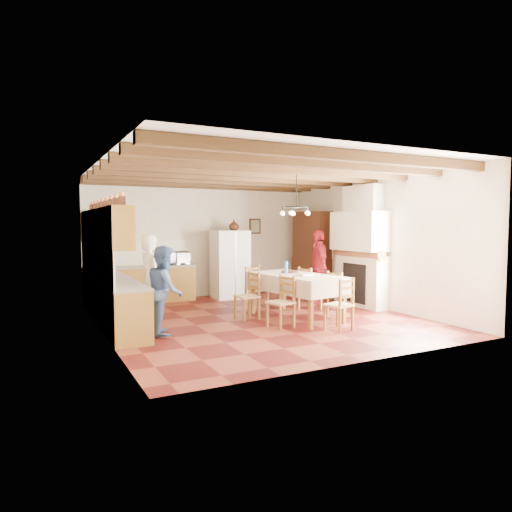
{
  "coord_description": "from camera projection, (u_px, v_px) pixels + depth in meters",
  "views": [
    {
      "loc": [
        -4.16,
        -8.12,
        1.91
      ],
      "look_at": [
        0.1,
        0.3,
        1.25
      ],
      "focal_mm": 32.0,
      "sensor_mm": 36.0,
      "label": 1
    }
  ],
  "objects": [
    {
      "name": "floor",
      "position": [
        258.0,
        319.0,
        9.23
      ],
      "size": [
        6.0,
        6.5,
        0.02
      ],
      "primitive_type": "cube",
      "color": "#46100E",
      "rests_on": "ground"
    },
    {
      "name": "ceiling",
      "position": [
        258.0,
        169.0,
        9.02
      ],
      "size": [
        6.0,
        6.5,
        0.02
      ],
      "primitive_type": "cube",
      "color": "white",
      "rests_on": "ground"
    },
    {
      "name": "wall_back",
      "position": [
        202.0,
        240.0,
        12.03
      ],
      "size": [
        6.0,
        0.02,
        3.0
      ],
      "primitive_type": "cube",
      "color": "beige",
      "rests_on": "ground"
    },
    {
      "name": "wall_front",
      "position": [
        367.0,
        254.0,
        6.22
      ],
      "size": [
        6.0,
        0.02,
        3.0
      ],
      "primitive_type": "cube",
      "color": "beige",
      "rests_on": "ground"
    },
    {
      "name": "wall_left",
      "position": [
        101.0,
        248.0,
        7.77
      ],
      "size": [
        0.02,
        6.5,
        3.0
      ],
      "primitive_type": "cube",
      "color": "beige",
      "rests_on": "ground"
    },
    {
      "name": "wall_right",
      "position": [
        375.0,
        242.0,
        10.48
      ],
      "size": [
        0.02,
        6.5,
        3.0
      ],
      "primitive_type": "cube",
      "color": "beige",
      "rests_on": "ground"
    },
    {
      "name": "ceiling_beams",
      "position": [
        258.0,
        174.0,
        9.03
      ],
      "size": [
        6.0,
        6.3,
        0.16
      ],
      "primitive_type": null,
      "color": "#3C2413",
      "rests_on": "ground"
    },
    {
      "name": "lower_cabinets_left",
      "position": [
        111.0,
        300.0,
        8.92
      ],
      "size": [
        0.6,
        4.3,
        0.86
      ],
      "primitive_type": "cube",
      "color": "brown",
      "rests_on": "ground"
    },
    {
      "name": "lower_cabinets_back",
      "position": [
        147.0,
        285.0,
        11.13
      ],
      "size": [
        2.3,
        0.6,
        0.86
      ],
      "primitive_type": "cube",
      "color": "brown",
      "rests_on": "ground"
    },
    {
      "name": "countertop_left",
      "position": [
        111.0,
        277.0,
        8.89
      ],
      "size": [
        0.62,
        4.3,
        0.04
      ],
      "primitive_type": "cube",
      "color": "slate",
      "rests_on": "lower_cabinets_left"
    },
    {
      "name": "countertop_back",
      "position": [
        147.0,
        267.0,
        11.1
      ],
      "size": [
        2.34,
        0.62,
        0.04
      ],
      "primitive_type": "cube",
      "color": "slate",
      "rests_on": "lower_cabinets_back"
    },
    {
      "name": "backsplash_left",
      "position": [
        95.0,
        261.0,
        8.74
      ],
      "size": [
        0.03,
        4.3,
        0.6
      ],
      "primitive_type": "cube",
      "color": "beige",
      "rests_on": "ground"
    },
    {
      "name": "backsplash_back",
      "position": [
        144.0,
        253.0,
        11.33
      ],
      "size": [
        2.3,
        0.03,
        0.6
      ],
      "primitive_type": "cube",
      "color": "beige",
      "rests_on": "ground"
    },
    {
      "name": "upper_cabinets",
      "position": [
        103.0,
        227.0,
        8.76
      ],
      "size": [
        0.35,
        4.2,
        0.7
      ],
      "primitive_type": "cube",
      "color": "brown",
      "rests_on": "ground"
    },
    {
      "name": "fireplace",
      "position": [
        359.0,
        246.0,
        10.53
      ],
      "size": [
        0.56,
        1.6,
        2.8
      ],
      "primitive_type": null,
      "color": "beige",
      "rests_on": "ground"
    },
    {
      "name": "wall_picture",
      "position": [
        255.0,
        226.0,
        12.67
      ],
      "size": [
        0.34,
        0.03,
        0.42
      ],
      "primitive_type": "cube",
      "color": "black",
      "rests_on": "ground"
    },
    {
      "name": "refrigerator",
      "position": [
        230.0,
        264.0,
        11.81
      ],
      "size": [
        0.88,
        0.73,
        1.75
      ],
      "primitive_type": "cube",
      "rotation": [
        0.0,
        0.0,
        -0.02
      ],
      "color": "white",
      "rests_on": "floor"
    },
    {
      "name": "hutch",
      "position": [
        312.0,
        253.0,
        12.33
      ],
      "size": [
        0.63,
        1.28,
        2.24
      ],
      "primitive_type": null,
      "rotation": [
        0.0,
        0.0,
        0.1
      ],
      "color": "#331B0F",
      "rests_on": "floor"
    },
    {
      "name": "dining_table",
      "position": [
        296.0,
        279.0,
        9.22
      ],
      "size": [
        1.35,
        2.19,
        0.89
      ],
      "rotation": [
        0.0,
        0.0,
        0.15
      ],
      "color": "beige",
      "rests_on": "floor"
    },
    {
      "name": "chandelier",
      "position": [
        296.0,
        207.0,
        9.12
      ],
      "size": [
        0.47,
        0.47,
        0.03
      ],
      "primitive_type": "torus",
      "color": "black",
      "rests_on": "ground"
    },
    {
      "name": "chair_left_near",
      "position": [
        281.0,
        301.0,
        8.44
      ],
      "size": [
        0.49,
        0.5,
        0.96
      ],
      "primitive_type": null,
      "rotation": [
        0.0,
        0.0,
        -1.34
      ],
      "color": "brown",
      "rests_on": "floor"
    },
    {
      "name": "chair_left_far",
      "position": [
        247.0,
        295.0,
        9.15
      ],
      "size": [
        0.44,
        0.45,
        0.96
      ],
      "primitive_type": null,
      "rotation": [
        0.0,
        0.0,
        -1.48
      ],
      "color": "brown",
      "rests_on": "floor"
    },
    {
      "name": "chair_right_near",
      "position": [
        340.0,
        294.0,
        9.27
      ],
      "size": [
        0.48,
        0.49,
        0.96
      ],
      "primitive_type": null,
      "rotation": [
        0.0,
        0.0,
        1.78
      ],
      "color": "brown",
      "rests_on": "floor"
    },
    {
      "name": "chair_right_far",
      "position": [
        310.0,
        288.0,
        10.17
      ],
      "size": [
        0.49,
        0.51,
        0.96
      ],
      "primitive_type": null,
      "rotation": [
        0.0,
        0.0,
        1.82
      ],
      "color": "brown",
      "rests_on": "floor"
    },
    {
      "name": "chair_end_near",
      "position": [
        339.0,
        304.0,
        8.18
      ],
      "size": [
        0.51,
        0.49,
        0.96
      ],
      "primitive_type": null,
      "rotation": [
        0.0,
        0.0,
        3.39
      ],
      "color": "brown",
      "rests_on": "floor"
    },
    {
      "name": "chair_end_far",
      "position": [
        257.0,
        288.0,
        10.24
      ],
      "size": [
        0.47,
        0.46,
        0.96
      ],
      "primitive_type": null,
      "rotation": [
        0.0,
        0.0,
        0.15
      ],
      "color": "brown",
      "rests_on": "floor"
    },
    {
      "name": "person_man",
      "position": [
        151.0,
        281.0,
        8.4
      ],
      "size": [
        0.48,
        0.67,
        1.73
      ],
      "primitive_type": "imported",
      "rotation": [
        0.0,
        0.0,
        1.68
      ],
      "color": "white",
      "rests_on": "floor"
    },
    {
      "name": "person_woman_blue",
      "position": [
        165.0,
        290.0,
        7.9
      ],
      "size": [
        0.74,
        0.86,
        1.54
      ],
      "primitive_type": "imported",
      "rotation": [
        0.0,
        0.0,
        1.34
      ],
      "color": "#3D5992",
      "rests_on": "floor"
    },
    {
      "name": "person_woman_red",
      "position": [
        318.0,
        267.0,
        11.02
      ],
      "size": [
        0.76,
        1.12,
        1.77
      ],
      "primitive_type": "imported",
      "rotation": [
        0.0,
        0.0,
        -1.92
      ],
      "color": "#B21E29",
      "rests_on": "floor"
    },
    {
      "name": "microwave",
      "position": [
        178.0,
        258.0,
        11.44
      ],
      "size": [
        0.63,
        0.48,
        0.32
      ],
      "primitive_type": "imported",
      "rotation": [
        0.0,
        0.0,
        0.17
      ],
      "color": "silver",
      "rests_on": "countertop_back"
    },
    {
      "name": "fridge_vase",
      "position": [
        234.0,
        225.0,
        11.79
      ],
      "size": [
        0.33,
        0.33,
        0.28
      ],
      "primitive_type": "imported",
      "rotation": [
        0.0,
        0.0,
        -0.28
      ],
      "color": "#331B0F",
      "rests_on": "refrigerator"
    }
  ]
}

